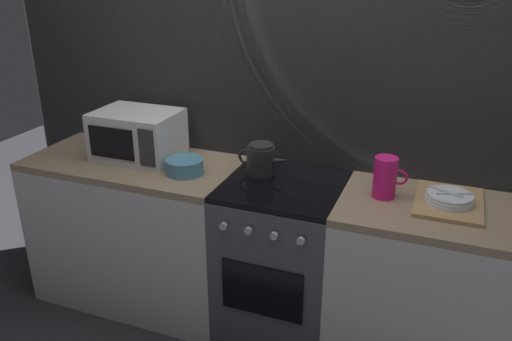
% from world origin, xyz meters
% --- Properties ---
extents(ground_plane, '(8.00, 8.00, 0.00)m').
position_xyz_m(ground_plane, '(0.00, 0.00, 0.00)').
color(ground_plane, '#2D2D33').
extents(back_wall, '(3.60, 0.05, 2.40)m').
position_xyz_m(back_wall, '(0.00, 0.32, 1.20)').
color(back_wall, gray).
rests_on(back_wall, ground_plane).
extents(counter_left, '(1.20, 0.60, 0.90)m').
position_xyz_m(counter_left, '(-0.90, 0.00, 0.45)').
color(counter_left, silver).
rests_on(counter_left, ground_plane).
extents(stove_unit, '(0.60, 0.63, 0.90)m').
position_xyz_m(stove_unit, '(-0.00, -0.00, 0.45)').
color(stove_unit, '#4C4C51').
rests_on(stove_unit, ground_plane).
extents(counter_right, '(1.20, 0.60, 0.90)m').
position_xyz_m(counter_right, '(0.90, 0.00, 0.45)').
color(counter_right, silver).
rests_on(counter_right, ground_plane).
extents(microwave, '(0.46, 0.35, 0.27)m').
position_xyz_m(microwave, '(-0.89, 0.06, 1.04)').
color(microwave, white).
rests_on(microwave, counter_left).
extents(kettle, '(0.28, 0.15, 0.17)m').
position_xyz_m(kettle, '(-0.15, 0.08, 0.98)').
color(kettle, '#262628').
rests_on(kettle, stove_unit).
extents(mixing_bowl, '(0.20, 0.20, 0.08)m').
position_xyz_m(mixing_bowl, '(-0.53, -0.06, 0.94)').
color(mixing_bowl, teal).
rests_on(mixing_bowl, counter_left).
extents(pitcher, '(0.16, 0.11, 0.20)m').
position_xyz_m(pitcher, '(0.50, 0.03, 1.00)').
color(pitcher, '#E5197A').
rests_on(pitcher, counter_right).
extents(dish_pile, '(0.30, 0.40, 0.07)m').
position_xyz_m(dish_pile, '(0.79, 0.05, 0.92)').
color(dish_pile, tan).
rests_on(dish_pile, counter_right).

